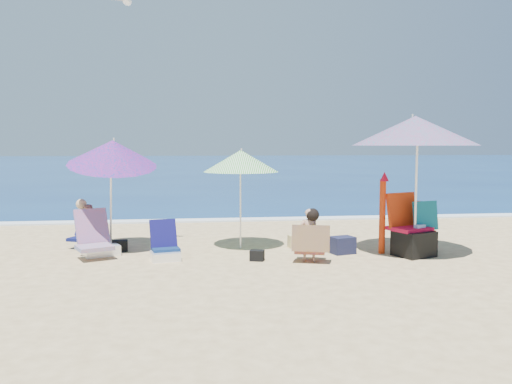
{
  "coord_description": "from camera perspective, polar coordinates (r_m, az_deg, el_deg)",
  "views": [
    {
      "loc": [
        -1.4,
        -8.09,
        1.93
      ],
      "look_at": [
        -0.3,
        1.0,
        1.1
      ],
      "focal_mm": 36.75,
      "sensor_mm": 36.0,
      "label": 1
    }
  ],
  "objects": [
    {
      "name": "umbrella_striped",
      "position": [
        9.67,
        -1.66,
        3.39
      ],
      "size": [
        1.69,
        1.69,
        1.86
      ],
      "color": "white",
      "rests_on": "ground"
    },
    {
      "name": "person_left",
      "position": [
        10.35,
        -17.76,
        -3.49
      ],
      "size": [
        0.65,
        0.8,
        0.91
      ],
      "color": "tan",
      "rests_on": "ground"
    },
    {
      "name": "camp_chair_left",
      "position": [
        9.54,
        16.58,
        -4.73
      ],
      "size": [
        0.8,
        0.85,
        1.08
      ],
      "color": "#B40C30",
      "rests_on": "ground"
    },
    {
      "name": "ground",
      "position": [
        8.43,
        2.87,
        -8.06
      ],
      "size": [
        120.0,
        120.0,
        0.0
      ],
      "color": "#D8BC84",
      "rests_on": "ground"
    },
    {
      "name": "bag_black_a",
      "position": [
        9.85,
        -14.59,
        -5.7
      ],
      "size": [
        0.29,
        0.23,
        0.2
      ],
      "color": "black",
      "rests_on": "ground"
    },
    {
      "name": "umbrella_blue",
      "position": [
        9.76,
        -15.35,
        4.14
      ],
      "size": [
        1.96,
        2.0,
        2.18
      ],
      "color": "white",
      "rests_on": "ground"
    },
    {
      "name": "seagull",
      "position": [
        10.31,
        -13.87,
        19.51
      ],
      "size": [
        0.69,
        0.56,
        0.12
      ],
      "color": "white"
    },
    {
      "name": "bag_black_b",
      "position": [
        8.78,
        0.12,
        -6.92
      ],
      "size": [
        0.27,
        0.22,
        0.18
      ],
      "color": "black",
      "rests_on": "ground"
    },
    {
      "name": "person_center",
      "position": [
        8.67,
        5.9,
        -4.8
      ],
      "size": [
        0.65,
        0.64,
        0.89
      ],
      "color": "tan",
      "rests_on": "ground"
    },
    {
      "name": "umbrella_turquoise",
      "position": [
        9.5,
        16.94,
        6.39
      ],
      "size": [
        2.64,
        2.64,
        2.46
      ],
      "color": "white",
      "rests_on": "ground"
    },
    {
      "name": "camp_chair_right",
      "position": [
        9.86,
        17.14,
        -4.33
      ],
      "size": [
        0.64,
        0.77,
        0.94
      ],
      "color": "#A21D0B",
      "rests_on": "ground"
    },
    {
      "name": "furled_umbrella",
      "position": [
        9.5,
        13.63,
        -1.78
      ],
      "size": [
        0.18,
        0.22,
        1.46
      ],
      "color": "#B42D0C",
      "rests_on": "ground"
    },
    {
      "name": "foam",
      "position": [
        13.4,
        -0.84,
        -3.02
      ],
      "size": [
        120.0,
        0.5,
        0.04
      ],
      "color": "white",
      "rests_on": "ground"
    },
    {
      "name": "chair_rainbow",
      "position": [
        9.57,
        -16.9,
        -5.38
      ],
      "size": [
        0.84,
        1.04,
        0.8
      ],
      "color": "#DB5D4D",
      "rests_on": "ground"
    },
    {
      "name": "sea",
      "position": [
        53.14,
        -5.4,
        3.0
      ],
      "size": [
        120.0,
        80.0,
        0.12
      ],
      "color": "navy",
      "rests_on": "ground"
    },
    {
      "name": "bag_tan",
      "position": [
        9.92,
        4.35,
        -5.37
      ],
      "size": [
        0.3,
        0.23,
        0.23
      ],
      "color": "tan",
      "rests_on": "ground"
    },
    {
      "name": "bag_navy_b",
      "position": [
        9.47,
        9.39,
        -5.72
      ],
      "size": [
        0.47,
        0.4,
        0.3
      ],
      "color": "#181B35",
      "rests_on": "ground"
    },
    {
      "name": "chair_navy",
      "position": [
        9.04,
        -9.89,
        -6.12
      ],
      "size": [
        0.56,
        0.71,
        0.64
      ],
      "color": "#0D254D",
      "rests_on": "ground"
    }
  ]
}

